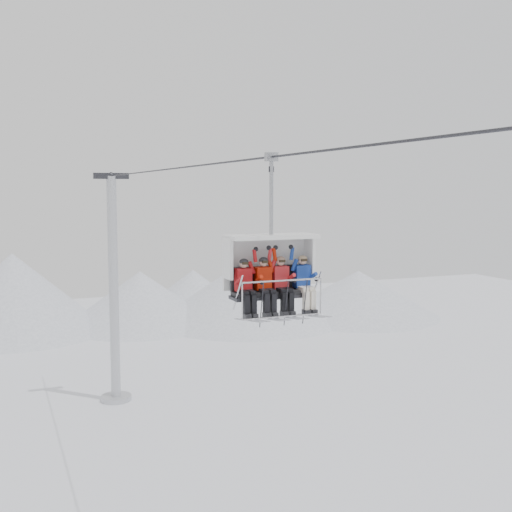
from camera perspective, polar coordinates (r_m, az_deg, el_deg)
name	(u,v)px	position (r m, az deg, el deg)	size (l,w,h in m)	color
ridgeline	(56,301)	(58.58, -17.34, -3.87)	(72.00, 21.00, 7.00)	white
lift_tower_right	(114,305)	(38.66, -12.51, -4.26)	(2.00, 1.80, 13.48)	#B2B5BA
haul_cable	(256,159)	(16.81, 0.00, 8.64)	(0.06, 0.06, 50.00)	#2C2C30
chairlift_carrier	(269,264)	(16.09, 1.18, -0.68)	(2.27, 1.17, 3.98)	black
skier_far_left	(245,286)	(15.58, -0.97, -2.64)	(0.38, 1.69, 1.53)	#B21418
skier_center_left	(265,284)	(15.77, 0.79, -2.50)	(0.39, 1.69, 1.56)	#BA1D06
skier_center_right	(282,283)	(15.96, 2.33, -2.41)	(0.39, 1.69, 1.56)	red
skier_far_right	(304,282)	(16.22, 4.27, -2.29)	(0.39, 1.69, 1.56)	#193A9A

